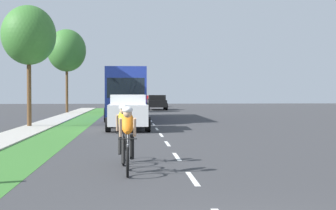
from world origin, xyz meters
name	(u,v)px	position (x,y,z in m)	size (l,w,h in m)	color
ground_plane	(157,129)	(0.00, 20.00, 0.00)	(120.00, 120.00, 0.00)	#38383A
grass_verge	(66,130)	(-4.63, 20.00, 0.00)	(1.92, 70.00, 0.01)	#38722D
sidewalk_concrete	(30,130)	(-6.46, 20.00, 0.00)	(1.73, 70.00, 0.10)	#B2ADA3
lane_markings_center	(154,124)	(0.00, 24.00, 0.00)	(0.12, 54.07, 0.01)	white
cyclist_lead	(128,139)	(-1.42, 6.08, 0.81)	(0.42, 1.72, 1.58)	black
cyclist_trailing	(124,133)	(-1.54, 7.84, 0.81)	(0.42, 1.72, 1.58)	black
suv_white	(128,111)	(-1.49, 19.80, 0.95)	(2.15, 4.70, 1.79)	silver
bus_blue	(127,91)	(-1.65, 29.96, 1.98)	(2.78, 11.60, 3.48)	#23389E
pickup_black	(157,102)	(1.49, 49.01, 0.83)	(2.22, 5.10, 1.64)	black
sedan_red	(151,101)	(1.36, 60.77, 0.77)	(1.98, 4.30, 1.52)	red
street_tree_near	(29,36)	(-6.96, 22.40, 5.04)	(2.98, 2.98, 6.70)	brown
street_tree_far	(67,51)	(-7.28, 41.13, 5.80)	(3.57, 3.57, 7.78)	brown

